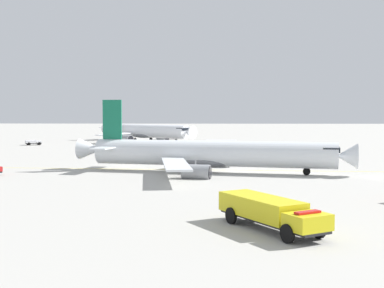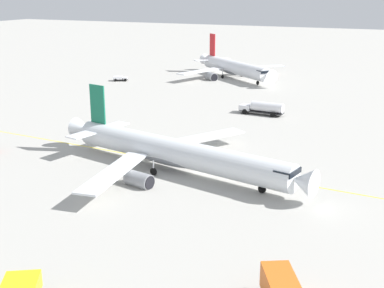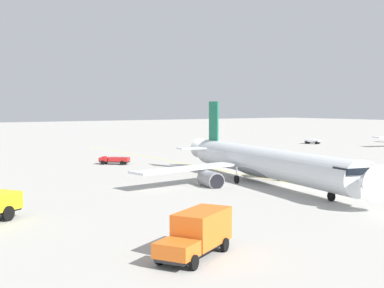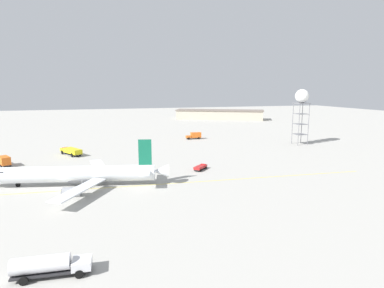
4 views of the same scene
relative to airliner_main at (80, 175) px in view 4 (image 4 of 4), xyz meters
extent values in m
plane|color=#ADAAA3|center=(3.76, 1.83, -2.75)|extent=(600.00, 600.00, 0.00)
cylinder|color=silver|center=(0.51, -0.11, 0.20)|extent=(37.42, 11.59, 3.95)
cone|color=silver|center=(-19.26, 4.06, 0.50)|extent=(4.61, 4.11, 3.36)
cube|color=black|center=(17.83, -3.76, 1.09)|extent=(3.04, 3.78, 0.70)
ellipsoid|color=slate|center=(-1.32, 0.28, -0.89)|extent=(13.91, 6.26, 2.17)
cube|color=#146B4C|center=(-15.59, 3.29, 5.34)|extent=(3.18, 0.90, 6.34)
cube|color=silver|center=(-14.89, 6.64, 0.99)|extent=(3.63, 5.69, 0.20)
cube|color=silver|center=(-16.30, -0.06, 0.99)|extent=(3.63, 5.69, 0.20)
cube|color=silver|center=(-0.33, 10.58, -0.50)|extent=(11.33, 15.94, 0.28)
cube|color=silver|center=(-4.58, -9.54, -0.50)|extent=(5.28, 16.89, 0.28)
cylinder|color=gray|center=(1.39, 7.67, -1.85)|extent=(4.27, 2.97, 2.21)
cylinder|color=black|center=(3.34, 7.26, -1.85)|extent=(0.53, 1.87, 1.88)
cylinder|color=gray|center=(-1.83, -7.57, -1.85)|extent=(4.27, 2.97, 2.21)
cylinder|color=black|center=(0.12, -7.99, -1.85)|extent=(0.53, 1.87, 1.88)
cylinder|color=#9EA0A5|center=(14.42, -3.04, -1.35)|extent=(0.20, 0.20, 1.71)
cylinder|color=black|center=(14.42, -3.04, -2.20)|extent=(1.14, 0.52, 1.10)
cylinder|color=#9EA0A5|center=(-0.62, 3.58, -1.35)|extent=(0.20, 0.20, 1.71)
cylinder|color=black|center=(-0.62, 3.58, -2.20)|extent=(1.14, 0.52, 1.10)
cylinder|color=#9EA0A5|center=(-2.02, -3.02, -1.35)|extent=(0.20, 0.20, 1.71)
cylinder|color=black|center=(-2.02, -3.02, -2.20)|extent=(1.14, 0.52, 1.10)
cube|color=#232326|center=(-32.94, -6.04, -2.27)|extent=(4.89, 5.00, 0.20)
cube|color=red|center=(-34.24, -7.40, -1.85)|extent=(2.49, 2.48, 0.65)
cube|color=black|center=(-34.73, -7.91, -1.75)|extent=(1.21, 1.17, 0.36)
cube|color=red|center=(-32.31, -5.39, -1.82)|extent=(3.84, 3.89, 0.70)
cube|color=red|center=(-34.24, -7.40, -1.42)|extent=(1.38, 1.36, 0.16)
cylinder|color=black|center=(-33.55, -8.06, -2.37)|extent=(0.73, 0.74, 0.76)
cylinder|color=black|center=(-34.93, -6.74, -2.37)|extent=(0.73, 0.74, 0.76)
cylinder|color=black|center=(-31.06, -5.46, -2.37)|extent=(0.73, 0.74, 0.76)
cylinder|color=black|center=(-32.44, -4.14, -2.37)|extent=(0.73, 0.74, 0.76)
cube|color=#232326|center=(4.90, -39.13, -1.95)|extent=(7.79, 10.75, 0.20)
cube|color=yellow|center=(7.10, -42.83, -1.25)|extent=(3.78, 3.58, 1.20)
cube|color=black|center=(7.66, -43.77, -1.07)|extent=(2.19, 1.35, 0.67)
cube|color=yellow|center=(4.24, -38.02, -1.05)|extent=(6.85, 8.74, 1.60)
cube|color=red|center=(7.10, -42.83, -0.55)|extent=(2.10, 1.58, 0.16)
cylinder|color=black|center=(8.15, -41.68, -2.05)|extent=(0.96, 1.35, 1.40)
cylinder|color=black|center=(5.59, -43.20, -2.05)|extent=(0.96, 1.35, 1.40)
cylinder|color=black|center=(4.39, -35.35, -2.05)|extent=(0.96, 1.35, 1.40)
cylinder|color=black|center=(1.83, -36.87, -2.05)|extent=(0.96, 1.35, 1.40)
cube|color=#232326|center=(1.53, 39.43, -2.10)|extent=(9.70, 2.81, 0.20)
cube|color=silver|center=(-2.06, 39.64, -1.45)|extent=(2.56, 2.77, 1.10)
cube|color=black|center=(-3.16, 39.71, -1.29)|extent=(0.21, 2.21, 0.62)
cylinder|color=silver|center=(2.82, 39.35, -0.94)|extent=(7.10, 2.54, 2.12)
cylinder|color=black|center=(-1.90, 38.32, -2.20)|extent=(1.11, 0.35, 1.10)
cylinder|color=black|center=(-1.74, 40.94, -2.20)|extent=(1.11, 0.35, 1.10)
cylinder|color=black|center=(4.51, 37.93, -2.20)|extent=(1.11, 0.35, 1.10)
cylinder|color=black|center=(4.67, 40.55, -2.20)|extent=(1.11, 0.35, 1.10)
cube|color=#232326|center=(-47.41, -61.45, -2.15)|extent=(7.16, 2.20, 0.20)
cube|color=orange|center=(-44.93, -61.53, -1.55)|extent=(2.21, 2.38, 1.00)
cube|color=black|center=(-43.96, -61.56, -1.40)|extent=(0.15, 1.94, 0.56)
cube|color=orange|center=(-48.57, -61.41, -0.85)|extent=(4.84, 2.47, 2.40)
cylinder|color=black|center=(-44.89, -60.38, -2.25)|extent=(1.01, 0.31, 1.00)
cylinder|color=black|center=(-44.97, -62.68, -2.25)|extent=(1.01, 0.31, 1.00)
cylinder|color=black|center=(-49.64, -60.22, -2.25)|extent=(1.01, 0.31, 1.00)
cylinder|color=black|center=(-49.72, -62.52, -2.25)|extent=(1.01, 0.31, 1.00)
cube|color=#232326|center=(23.71, -28.06, -2.15)|extent=(5.34, 7.50, 0.20)
cube|color=orange|center=(24.91, -30.33, -1.55)|extent=(3.27, 3.13, 1.00)
cube|color=black|center=(25.38, -31.21, -1.40)|extent=(1.91, 1.07, 0.56)
cube|color=orange|center=(23.14, -27.00, -0.85)|extent=(4.55, 5.55, 2.40)
cylinder|color=black|center=(23.80, -30.92, -2.25)|extent=(0.72, 1.01, 1.00)
cylinder|color=black|center=(23.72, -25.39, -2.25)|extent=(0.72, 1.01, 1.00)
cylinder|color=black|center=(21.49, -26.57, -2.25)|extent=(0.72, 1.01, 1.00)
cylinder|color=slate|center=(-84.44, -33.08, 5.87)|extent=(0.24, 0.24, 17.25)
cylinder|color=slate|center=(-89.04, -33.08, 5.87)|extent=(0.24, 0.24, 17.25)
cylinder|color=slate|center=(-89.04, -37.68, 5.87)|extent=(0.24, 0.24, 17.25)
cylinder|color=slate|center=(-84.44, -37.68, 5.87)|extent=(0.24, 0.24, 17.25)
cube|color=slate|center=(-86.74, -35.38, 1.56)|extent=(4.80, 4.80, 0.16)
cube|color=slate|center=(-86.74, -35.38, 5.87)|extent=(4.80, 4.80, 0.16)
cube|color=slate|center=(-86.74, -35.38, 10.19)|extent=(4.80, 4.80, 0.16)
cube|color=slate|center=(-86.74, -35.38, 14.65)|extent=(5.40, 5.40, 0.30)
sphere|color=white|center=(-86.74, -35.38, 17.59)|extent=(5.58, 5.58, 5.58)
cube|color=#B2A893|center=(-93.95, -147.32, 0.65)|extent=(64.63, 43.02, 6.81)
cube|color=#72665B|center=(-93.95, -147.32, 4.31)|extent=(66.24, 44.63, 0.50)
cube|color=yellow|center=(-3.97, 3.59, -2.75)|extent=(143.57, 9.21, 0.01)
camera|label=1|loc=(-0.06, -80.55, 6.78)|focal=49.06mm
camera|label=2|loc=(31.62, -64.07, 23.35)|focal=47.39mm
camera|label=3|loc=(53.32, -48.81, 7.75)|focal=49.61mm
camera|label=4|loc=(-5.00, 79.99, 20.85)|focal=29.83mm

